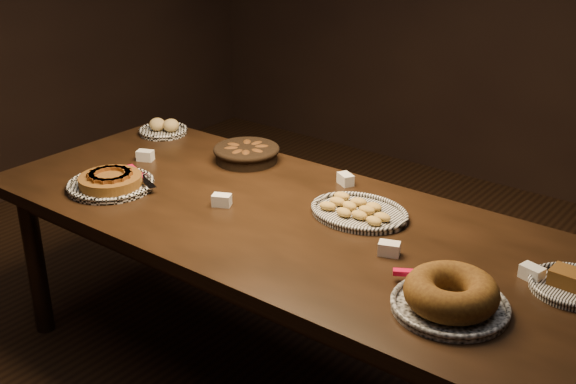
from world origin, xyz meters
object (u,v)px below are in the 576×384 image
Objects in this scene: buffet_table at (283,232)px; bundt_cake_plate at (451,296)px; madeleine_platter at (358,211)px; apple_tart_plate at (111,182)px.

bundt_cake_plate is at bearing -14.84° from buffet_table.
madeleine_platter is 0.66m from bundt_cake_plate.
bundt_cake_plate is at bearing -48.08° from madeleine_platter.
buffet_table is 6.12× the size of bundt_cake_plate.
madeleine_platter reaches higher than buffet_table.
apple_tart_plate is at bearing -171.25° from madeleine_platter.
apple_tart_plate is (-0.70, -0.22, 0.10)m from buffet_table.
madeleine_platter is 0.95× the size of bundt_cake_plate.
bundt_cake_plate is (0.77, -0.21, 0.12)m from buffet_table.
apple_tart_plate reaches higher than buffet_table.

